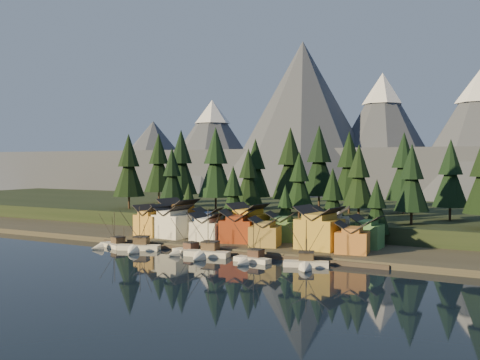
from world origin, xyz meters
The scene contains 44 objects.
ground centered at (0.00, 0.00, 0.00)m, with size 500.00×500.00×0.00m, color black.
shore_strip centered at (0.00, 40.00, 0.75)m, with size 400.00×50.00×1.50m, color #39352A.
hillside centered at (0.00, 90.00, 3.00)m, with size 420.00×100.00×6.00m, color black.
dock centered at (0.00, 16.50, 0.50)m, with size 80.00×4.00×1.00m, color #40372E.
mountain_ridge centered at (-4.20, 213.59, 26.06)m, with size 560.00×190.00×90.00m.
boat_0 centered at (-32.92, 9.11, 2.03)m, with size 9.31×9.78×10.58m.
boat_1 centered at (-23.30, 8.94, 2.35)m, with size 11.68×12.17×12.60m.
boat_2 centered at (-9.76, 10.29, 2.09)m, with size 8.76×9.29×10.53m.
boat_3 centered at (-2.83, 9.19, 2.41)m, with size 11.80×12.57×12.91m.
boat_4 centered at (9.97, 8.05, 2.02)m, with size 9.23×9.88×10.56m.
boat_5 centered at (23.28, 8.89, 2.13)m, with size 10.63×11.08×11.43m.
house_front_0 centered at (-30.53, 25.05, 6.16)m, with size 10.58×10.22×8.88m.
house_front_1 centered at (-23.30, 24.55, 6.40)m, with size 9.65×9.31×9.33m.
house_front_2 centered at (-10.93, 23.67, 5.56)m, with size 8.46×8.51×7.72m.
house_front_3 centered at (-2.82, 25.69, 6.03)m, with size 10.26×9.98×8.63m.
house_front_4 centered at (6.64, 23.14, 5.37)m, with size 8.64×9.08×7.36m.
house_front_5 centered at (20.46, 25.41, 7.05)m, with size 11.20×10.42×10.56m.
house_front_6 centered at (29.45, 23.25, 5.39)m, with size 8.20×7.85×7.39m.
house_back_0 centered at (-26.01, 31.49, 7.00)m, with size 10.80×10.47×10.48m.
house_back_1 centered at (-15.63, 31.49, 5.80)m, with size 8.71×8.78×8.20m.
house_back_2 centered at (-2.86, 32.08, 6.73)m, with size 10.47×9.82×9.96m.
house_back_3 centered at (6.89, 33.03, 5.66)m, with size 9.09×8.43×7.93m.
house_back_4 centered at (20.65, 34.47, 6.66)m, with size 10.88×10.62×9.82m.
house_back_5 centered at (30.37, 32.78, 5.76)m, with size 7.41×7.50×8.11m.
tree_hill_0 centered at (-62.00, 52.00, 20.93)m, with size 11.72×11.72×27.31m.
tree_hill_1 centered at (-50.00, 68.00, 22.01)m, with size 12.57×12.57×29.28m.
tree_hill_2 centered at (-40.00, 48.00, 17.95)m, with size 9.39×9.39×21.87m.
tree_hill_3 centered at (-30.00, 60.00, 21.97)m, with size 12.54×12.54×29.21m.
tree_hill_4 centered at (-22.00, 75.00, 19.97)m, with size 10.97×10.97×25.56m.
tree_hill_5 centered at (-12.00, 50.00, 17.66)m, with size 9.16×9.16×21.35m.
tree_hill_6 centered at (-4.00, 65.00, 21.66)m, with size 12.30×12.30×28.64m.
tree_hill_7 centered at (6.00, 48.00, 17.01)m, with size 8.65×8.65×20.15m.
tree_hill_8 centered at (14.00, 72.00, 20.88)m, with size 11.68×11.68×27.22m.
tree_hill_9 centered at (22.00, 55.00, 18.18)m, with size 9.57×9.57×22.29m.
tree_hill_10 centered at (30.00, 80.00, 20.72)m, with size 11.56×11.56×26.93m.
tree_hill_11 centered at (38.00, 50.00, 18.06)m, with size 9.47×9.47×22.06m.
tree_hill_12 centered at (46.00, 66.00, 19.02)m, with size 10.23×10.23×23.83m.
tree_hill_15 centered at (0.00, 82.00, 22.47)m, with size 12.93×12.93×30.13m.
tree_hill_16 centered at (-68.00, 78.00, 21.76)m, with size 12.38×12.38×28.83m.
tree_shore_0 centered at (-28.00, 40.00, 9.73)m, with size 6.47×6.47×15.08m.
tree_shore_1 centered at (-12.00, 40.00, 12.67)m, with size 8.77×8.77×20.44m.
tree_shore_2 centered at (5.00, 40.00, 9.77)m, with size 6.51×6.51×15.15m.
tree_shore_3 centered at (19.00, 40.00, 12.42)m, with size 8.58×8.58×19.99m.
tree_shore_4 centered at (31.00, 40.00, 10.83)m, with size 7.33×7.33×17.08m.
Camera 1 is at (65.28, -100.00, 23.19)m, focal length 40.00 mm.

